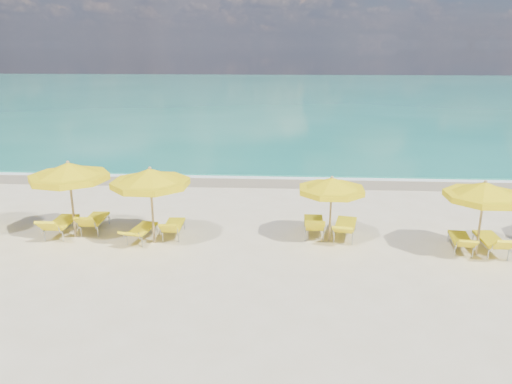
{
  "coord_description": "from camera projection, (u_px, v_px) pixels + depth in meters",
  "views": [
    {
      "loc": [
        0.97,
        -14.14,
        5.83
      ],
      "look_at": [
        0.0,
        1.5,
        1.2
      ],
      "focal_mm": 35.0,
      "sensor_mm": 36.0,
      "label": 1
    }
  ],
  "objects": [
    {
      "name": "ground_plane",
      "position": [
        253.0,
        243.0,
        15.25
      ],
      "size": [
        120.0,
        120.0,
        0.0
      ],
      "primitive_type": "plane",
      "color": "beige"
    },
    {
      "name": "ocean",
      "position": [
        279.0,
        94.0,
        61.19
      ],
      "size": [
        120.0,
        80.0,
        0.3
      ],
      "primitive_type": "cube",
      "color": "#157864",
      "rests_on": "ground"
    },
    {
      "name": "wet_sand_band",
      "position": [
        264.0,
        180.0,
        22.33
      ],
      "size": [
        120.0,
        2.6,
        0.01
      ],
      "primitive_type": "cube",
      "color": "tan",
      "rests_on": "ground"
    },
    {
      "name": "foam_line",
      "position": [
        265.0,
        176.0,
        23.1
      ],
      "size": [
        120.0,
        1.2,
        0.03
      ],
      "primitive_type": "cube",
      "color": "white",
      "rests_on": "ground"
    },
    {
      "name": "whitecap_near",
      "position": [
        177.0,
        140.0,
        31.87
      ],
      "size": [
        14.0,
        0.36,
        0.05
      ],
      "primitive_type": "cube",
      "color": "white",
      "rests_on": "ground"
    },
    {
      "name": "whitecap_far",
      "position": [
        380.0,
        125.0,
        37.75
      ],
      "size": [
        18.0,
        0.3,
        0.05
      ],
      "primitive_type": "cube",
      "color": "white",
      "rests_on": "ground"
    },
    {
      "name": "umbrella_2",
      "position": [
        69.0,
        172.0,
        15.18
      ],
      "size": [
        2.85,
        2.85,
        2.47
      ],
      "rotation": [
        0.0,
        0.0,
        0.19
      ],
      "color": "tan",
      "rests_on": "ground"
    },
    {
      "name": "umbrella_3",
      "position": [
        150.0,
        178.0,
        14.72
      ],
      "size": [
        3.06,
        3.06,
        2.4
      ],
      "rotation": [
        0.0,
        0.0,
        0.36
      ],
      "color": "tan",
      "rests_on": "ground"
    },
    {
      "name": "umbrella_4",
      "position": [
        332.0,
        186.0,
        14.92
      ],
      "size": [
        2.71,
        2.71,
        2.09
      ],
      "rotation": [
        0.0,
        0.0,
        -0.41
      ],
      "color": "tan",
      "rests_on": "ground"
    },
    {
      "name": "umbrella_5",
      "position": [
        484.0,
        191.0,
        13.9
      ],
      "size": [
        2.88,
        2.88,
        2.24
      ],
      "rotation": [
        0.0,
        0.0,
        -0.38
      ],
      "color": "tan",
      "rests_on": "ground"
    },
    {
      "name": "lounger_2_left",
      "position": [
        62.0,
        228.0,
        15.9
      ],
      "size": [
        0.67,
        1.89,
        0.85
      ],
      "rotation": [
        0.0,
        0.0,
        0.01
      ],
      "color": "#A5A8AD",
      "rests_on": "ground"
    },
    {
      "name": "lounger_2_right",
      "position": [
        95.0,
        224.0,
        16.25
      ],
      "size": [
        0.67,
        1.77,
        0.83
      ],
      "rotation": [
        0.0,
        0.0,
        0.04
      ],
      "color": "#A5A8AD",
      "rests_on": "ground"
    },
    {
      "name": "lounger_3_left",
      "position": [
        142.0,
        234.0,
        15.48
      ],
      "size": [
        0.81,
        1.75,
        0.64
      ],
      "rotation": [
        0.0,
        0.0,
        -0.17
      ],
      "color": "#A5A8AD",
      "rests_on": "ground"
    },
    {
      "name": "lounger_3_right",
      "position": [
        174.0,
        230.0,
        15.79
      ],
      "size": [
        0.61,
        1.67,
        0.76
      ],
      "rotation": [
        0.0,
        0.0,
        0.03
      ],
      "color": "#A5A8AD",
      "rests_on": "ground"
    },
    {
      "name": "lounger_4_left",
      "position": [
        314.0,
        228.0,
        15.89
      ],
      "size": [
        0.66,
        1.84,
        0.86
      ],
      "rotation": [
        0.0,
        0.0,
        -0.02
      ],
      "color": "#A5A8AD",
      "rests_on": "ground"
    },
    {
      "name": "lounger_4_right",
      "position": [
        345.0,
        230.0,
        15.7
      ],
      "size": [
        0.99,
        2.01,
        0.77
      ],
      "rotation": [
        0.0,
        0.0,
        -0.2
      ],
      "color": "#A5A8AD",
      "rests_on": "ground"
    },
    {
      "name": "lounger_5_left",
      "position": [
        460.0,
        244.0,
        14.69
      ],
      "size": [
        0.75,
        1.71,
        0.71
      ],
      "rotation": [
        0.0,
        0.0,
        -0.13
      ],
      "color": "#A5A8AD",
      "rests_on": "ground"
    },
    {
      "name": "lounger_5_right",
      "position": [
        491.0,
        245.0,
        14.51
      ],
      "size": [
        0.63,
        1.82,
        0.82
      ],
      "rotation": [
        0.0,
        0.0,
        0.0
      ],
      "color": "#A5A8AD",
      "rests_on": "ground"
    }
  ]
}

